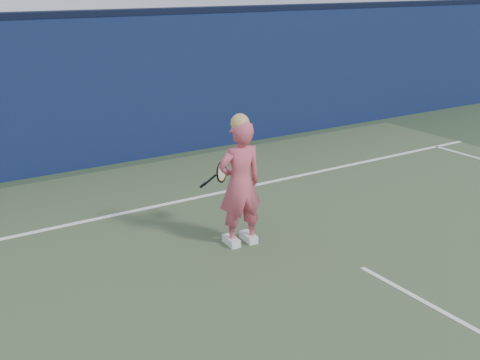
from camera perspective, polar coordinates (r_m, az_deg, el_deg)
ground at (r=6.37m, az=17.82°, el=-11.44°), size 80.00×80.00×0.00m
backstop_wall at (r=10.97m, az=-8.48°, el=8.72°), size 24.00×0.40×2.50m
wall_cap at (r=10.83m, az=-8.82°, el=15.51°), size 24.00×0.42×0.10m
player at (r=7.14m, az=-0.00°, el=-0.29°), size 0.59×0.42×1.62m
racket at (r=7.55m, az=-1.90°, el=0.65°), size 0.49×0.21×0.27m
court_lines at (r=6.19m, az=20.20°, el=-12.50°), size 11.00×12.04×0.01m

